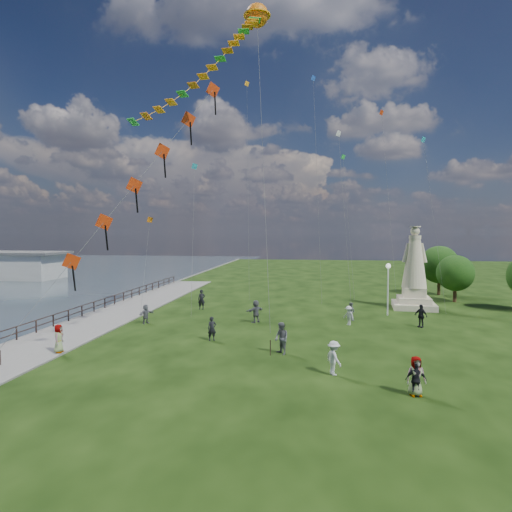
# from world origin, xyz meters

# --- Properties ---
(waterfront) EXTENTS (200.00, 200.00, 1.51)m
(waterfront) POSITION_xyz_m (-15.24, 8.99, -0.06)
(waterfront) COLOR #2D3E44
(waterfront) RESTS_ON ground
(statue) EXTENTS (4.17, 4.17, 7.71)m
(statue) POSITION_xyz_m (12.36, 20.09, 2.91)
(statue) COLOR beige
(statue) RESTS_ON ground
(lamppost) EXTENTS (0.41, 0.41, 4.47)m
(lamppost) POSITION_xyz_m (9.33, 16.26, 3.23)
(lamppost) COLOR silver
(lamppost) RESTS_ON ground
(tree_row) EXTENTS (9.22, 13.76, 5.60)m
(tree_row) POSITION_xyz_m (18.91, 25.02, 3.24)
(tree_row) COLOR #382314
(tree_row) RESTS_ON ground
(person_0) EXTENTS (0.69, 0.59, 1.58)m
(person_0) POSITION_xyz_m (-3.65, 5.90, 0.79)
(person_0) COLOR black
(person_0) RESTS_ON ground
(person_1) EXTENTS (1.00, 1.07, 1.88)m
(person_1) POSITION_xyz_m (1.12, 3.32, 0.94)
(person_1) COLOR #595960
(person_1) RESTS_ON ground
(person_2) EXTENTS (1.05, 1.24, 1.71)m
(person_2) POSITION_xyz_m (3.99, 0.07, 0.86)
(person_2) COLOR silver
(person_2) RESTS_ON ground
(person_3) EXTENTS (0.90, 0.48, 1.50)m
(person_3) POSITION_xyz_m (7.40, -2.36, 0.75)
(person_3) COLOR black
(person_3) RESTS_ON ground
(person_4) EXTENTS (0.92, 0.65, 1.74)m
(person_4) POSITION_xyz_m (7.41, -2.24, 0.87)
(person_4) COLOR #595960
(person_4) RESTS_ON ground
(person_5) EXTENTS (1.23, 1.51, 1.51)m
(person_5) POSITION_xyz_m (-10.03, 10.36, 0.75)
(person_5) COLOR #595960
(person_5) RESTS_ON ground
(person_6) EXTENTS (0.69, 0.47, 1.83)m
(person_6) POSITION_xyz_m (-7.29, 16.98, 0.92)
(person_6) COLOR black
(person_6) RESTS_ON ground
(person_7) EXTENTS (0.81, 0.81, 1.46)m
(person_7) POSITION_xyz_m (6.02, 13.77, 0.73)
(person_7) COLOR #595960
(person_7) RESTS_ON ground
(person_8) EXTENTS (1.02, 1.02, 1.48)m
(person_8) POSITION_xyz_m (5.70, 11.92, 0.74)
(person_8) COLOR silver
(person_8) RESTS_ON ground
(person_9) EXTENTS (1.09, 1.09, 1.73)m
(person_9) POSITION_xyz_m (11.01, 11.83, 0.87)
(person_9) COLOR black
(person_9) RESTS_ON ground
(person_10) EXTENTS (0.64, 0.89, 1.66)m
(person_10) POSITION_xyz_m (-11.84, 1.63, 0.83)
(person_10) COLOR #595960
(person_10) RESTS_ON ground
(person_11) EXTENTS (1.63, 1.71, 1.78)m
(person_11) POSITION_xyz_m (-1.53, 11.90, 0.89)
(person_11) COLOR #595960
(person_11) RESTS_ON ground
(red_kite_train) EXTENTS (9.97, 9.35, 17.45)m
(red_kite_train) POSITION_xyz_m (-7.54, 4.61, 10.82)
(red_kite_train) COLOR black
(red_kite_train) RESTS_ON ground
(serpent_kite) EXTENTS (7.84, 13.05, 25.20)m
(serpent_kite) POSITION_xyz_m (-1.67, 12.95, 24.06)
(serpent_kite) COLOR black
(serpent_kite) RESTS_ON ground
(small_kites) EXTENTS (27.00, 17.10, 24.09)m
(small_kites) POSITION_xyz_m (2.14, 22.58, 13.90)
(small_kites) COLOR teal
(small_kites) RESTS_ON ground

